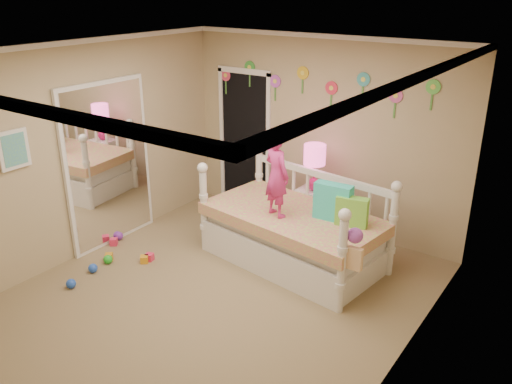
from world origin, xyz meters
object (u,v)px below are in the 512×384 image
Objects in this scene: child at (277,175)px; table_lamp at (314,160)px; daybed at (294,217)px; nightstand at (312,213)px.

child reaches higher than table_lamp.
child is (-0.13, -0.19, 0.56)m from daybed.
nightstand is (-0.01, 0.91, -0.82)m from child.
table_lamp is at bearing -71.24° from child.
nightstand is 0.74m from table_lamp.
child reaches higher than nightstand.
child is at bearing -116.56° from daybed.
child is at bearing -88.11° from nightstand.
table_lamp is (-0.14, 0.72, 0.49)m from daybed.
child is 1.49× the size of nightstand.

